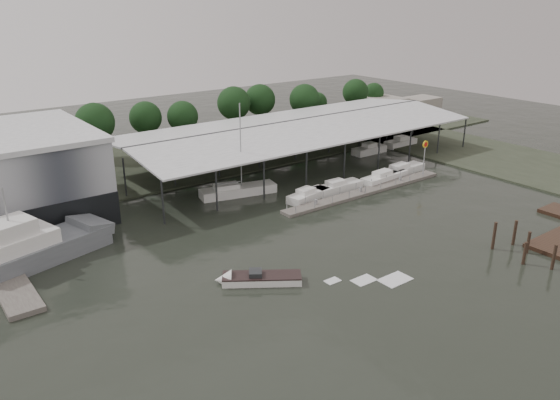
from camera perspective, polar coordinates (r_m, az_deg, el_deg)
ground at (r=59.52m, az=5.62°, el=-4.77°), size 200.00×200.00×0.00m
land_strip_far at (r=92.77m, az=-12.13°, el=4.23°), size 140.00×30.00×0.30m
land_strip_east at (r=98.83m, az=21.27°, el=4.27°), size 20.00×60.00×0.30m
covered_boat_shed at (r=88.32m, az=1.68°, el=7.92°), size 58.24×24.00×6.96m
trawler_dock at (r=59.30m, az=-26.85°, el=-6.88°), size 3.00×18.00×0.50m
floating_dock at (r=75.83m, az=8.94°, el=0.88°), size 28.00×2.00×1.40m
shell_fuel_sign at (r=83.46m, az=14.90°, el=4.93°), size 1.10×0.18×5.55m
distant_commercial_buildings at (r=129.63m, az=11.79°, el=9.60°), size 22.00×8.00×4.00m
grey_trawler at (r=60.06m, az=-25.05°, el=-4.83°), size 18.34×9.32×8.84m
white_sailboat at (r=74.17m, az=-4.53°, el=0.99°), size 10.73×4.81×12.68m
speedboat_underway at (r=51.83m, az=-2.65°, el=-8.24°), size 16.64×11.76×2.00m
moored_cruiser_0 at (r=72.42m, az=2.96°, el=0.51°), size 6.94×3.40×1.70m
moored_cruiser_1 at (r=75.93m, az=6.06°, el=1.38°), size 7.53×2.33×1.70m
moored_cruiser_2 at (r=81.09m, az=10.84°, el=2.37°), size 8.59×2.91×1.70m
moored_cruiser_3 at (r=84.95m, az=12.54°, el=3.07°), size 8.99×2.78×1.70m
mooring_pilings at (r=61.31m, az=24.69°, el=-4.81°), size 3.73×9.69×3.68m
horizon_tree_line at (r=106.45m, az=-3.53°, el=9.87°), size 70.36×10.84×9.51m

